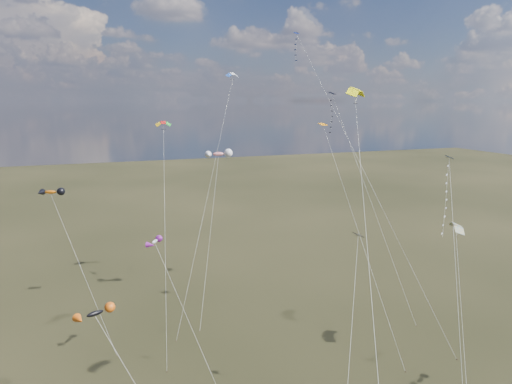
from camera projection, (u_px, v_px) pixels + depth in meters
name	position (u px, v px, depth m)	size (l,w,h in m)	color
diamond_black_high	(335.00, 123.00, 67.48)	(5.42, 16.97, 30.37)	black
diamond_navy_tall	(310.00, 73.00, 61.60)	(10.78, 23.38, 38.32)	#0F1A52
diamond_black_mid	(353.00, 310.00, 36.27)	(6.47, 8.92, 18.18)	black
diamond_navy_right	(447.00, 208.00, 39.83)	(7.05, 12.56, 24.38)	#0A1B4E
diamond_orange_center	(342.00, 182.00, 56.86)	(2.63, 17.47, 26.20)	orange
parafoil_yellow	(356.00, 91.00, 38.19)	(11.89, 24.97, 30.61)	#D8D509
parafoil_blue_white	(232.00, 76.00, 68.99)	(13.74, 17.52, 33.57)	blue
parafoil_striped	(457.00, 225.00, 50.91)	(8.37, 12.34, 16.15)	yellow
parafoil_tricolor	(163.00, 124.00, 61.03)	(4.22, 17.47, 26.69)	#E9AF12
novelty_black_orange	(95.00, 314.00, 37.67)	(8.04, 8.81, 12.30)	black
novelty_orange_black	(51.00, 193.00, 56.43)	(7.98, 11.16, 18.50)	#C3590B
novelty_white_purple	(155.00, 242.00, 50.53)	(5.66, 10.98, 14.13)	white
novelty_redwhite_stripe	(218.00, 154.00, 66.12)	(7.53, 11.96, 22.19)	red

